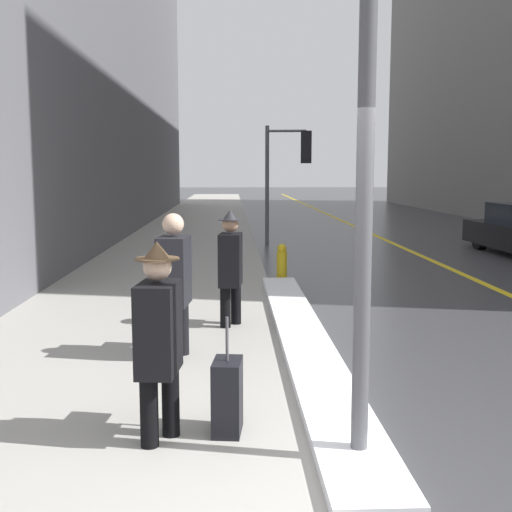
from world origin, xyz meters
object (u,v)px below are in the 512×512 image
Objects in this scene: lamp_post at (368,47)px; fire_hydrant at (282,262)px; pedestrian_with_shoulder_bag at (174,279)px; traffic_light_near at (292,159)px; pedestrian_trailing at (230,263)px; pedestrian_in_fedora at (159,334)px; rolling_suitcase at (227,397)px.

lamp_post is 6.89× the size of fire_hydrant.
pedestrian_with_shoulder_bag is at bearing -107.35° from fire_hydrant.
traffic_light_near is 4.79× the size of fire_hydrant.
fire_hydrant is at bearing 171.15° from pedestrian_trailing.
pedestrian_with_shoulder_bag is 5.40m from fire_hydrant.
traffic_light_near reaches higher than pedestrian_in_fedora.
rolling_suitcase is at bearing 110.14° from pedestrian_in_fedora.
pedestrian_with_shoulder_bag is (-2.37, -11.22, -1.51)m from traffic_light_near.
pedestrian_in_fedora is 2.23× the size of fire_hydrant.
lamp_post is at bearing -85.58° from traffic_light_near.
pedestrian_in_fedora is 3.73m from pedestrian_trailing.
rolling_suitcase is (-0.95, 0.54, -2.59)m from lamp_post.
pedestrian_in_fedora is at bearing -91.81° from traffic_light_near.
lamp_post is 2.81m from rolling_suitcase.
traffic_light_near is 2.06× the size of pedestrian_with_shoulder_bag.
pedestrian_trailing is (-1.75, -9.77, -1.55)m from traffic_light_near.
traffic_light_near is 3.53× the size of rolling_suitcase.
fire_hydrant is (1.60, 5.12, -0.55)m from pedestrian_with_shoulder_bag.
pedestrian_with_shoulder_bag is 2.32× the size of fire_hydrant.
lamp_post is 8.19m from fire_hydrant.
pedestrian_trailing is at bearing 177.75° from pedestrian_in_fedora.
lamp_post is 3.07× the size of pedestrian_trailing.
fire_hydrant is (0.98, 3.68, -0.51)m from pedestrian_trailing.
lamp_post is at bearing 18.72° from pedestrian_trailing.
traffic_light_near is 10.05m from pedestrian_trailing.
pedestrian_in_fedora is 2.25m from pedestrian_with_shoulder_bag.
fire_hydrant is (1.52, 7.37, -0.50)m from pedestrian_in_fedora.
pedestrian_trailing is (-0.92, 4.10, -2.03)m from lamp_post.
lamp_post reaches higher than pedestrian_with_shoulder_bag.
fire_hydrant is at bearing 174.42° from pedestrian_in_fedora.
rolling_suitcase reaches higher than fire_hydrant.
traffic_light_near reaches higher than rolling_suitcase.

